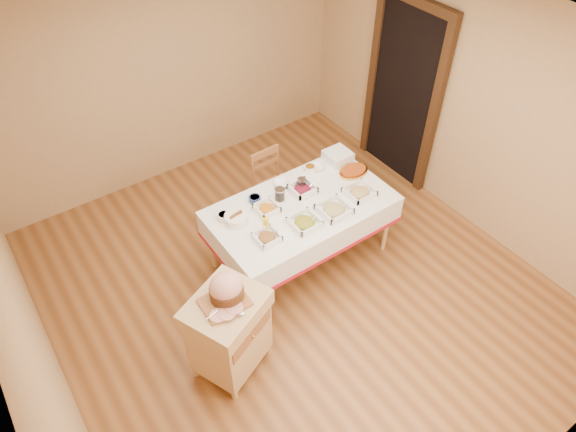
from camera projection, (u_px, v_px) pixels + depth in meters
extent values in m
plane|color=brown|center=(294.00, 287.00, 5.27)|extent=(5.00, 5.00, 0.00)
plane|color=white|center=(297.00, 46.00, 3.48)|extent=(5.00, 5.00, 0.00)
plane|color=tan|center=(168.00, 75.00, 5.86)|extent=(4.50, 0.00, 4.50)
plane|color=tan|center=(553.00, 427.00, 2.89)|extent=(4.50, 0.00, 4.50)
plane|color=tan|center=(23.00, 317.00, 3.44)|extent=(0.00, 5.00, 5.00)
plane|color=tan|center=(471.00, 110.00, 5.32)|extent=(0.00, 5.00, 5.00)
cube|color=black|center=(403.00, 96.00, 6.01)|extent=(0.06, 0.90, 2.10)
cube|color=#3B2312|center=(434.00, 115.00, 5.70)|extent=(0.08, 0.10, 2.10)
cube|color=#3B2312|center=(373.00, 79.00, 6.29)|extent=(0.08, 0.10, 2.10)
cube|color=#3B2312|center=(418.00, 1.00, 5.24)|extent=(0.08, 1.10, 0.10)
cube|color=tan|center=(301.00, 207.00, 5.07)|extent=(1.80, 1.00, 0.04)
cylinder|color=tan|center=(256.00, 297.00, 4.74)|extent=(0.05, 0.05, 0.71)
cylinder|color=tan|center=(212.00, 243.00, 5.24)|extent=(0.05, 0.05, 0.71)
cylinder|color=tan|center=(387.00, 225.00, 5.42)|extent=(0.05, 0.05, 0.71)
cylinder|color=tan|center=(337.00, 184.00, 5.92)|extent=(0.05, 0.05, 0.71)
cube|color=white|center=(302.00, 205.00, 5.06)|extent=(1.82, 1.02, 0.01)
cube|color=tan|center=(229.00, 337.00, 4.35)|extent=(0.73, 0.67, 0.63)
cube|color=tan|center=(226.00, 309.00, 4.08)|extent=(0.78, 0.73, 0.16)
cube|color=#9B6033|center=(243.00, 344.00, 4.06)|extent=(0.48, 0.22, 0.13)
sphere|color=gold|center=(244.00, 344.00, 4.06)|extent=(0.03, 0.03, 0.03)
cylinder|color=tan|center=(219.00, 393.00, 4.37)|extent=(0.05, 0.05, 0.10)
cylinder|color=tan|center=(196.00, 358.00, 4.62)|extent=(0.05, 0.05, 0.10)
cylinder|color=tan|center=(270.00, 362.00, 4.59)|extent=(0.05, 0.05, 0.10)
cylinder|color=tan|center=(245.00, 329.00, 4.84)|extent=(0.05, 0.05, 0.10)
cube|color=#9B6033|center=(275.00, 189.00, 5.73)|extent=(0.40, 0.39, 0.03)
cylinder|color=#9B6033|center=(272.00, 218.00, 5.71)|extent=(0.03, 0.03, 0.42)
cylinder|color=#9B6033|center=(255.00, 202.00, 5.91)|extent=(0.03, 0.03, 0.42)
cylinder|color=#9B6033|center=(296.00, 206.00, 5.86)|extent=(0.03, 0.03, 0.42)
cylinder|color=#9B6033|center=(278.00, 191.00, 6.05)|extent=(0.03, 0.03, 0.42)
cylinder|color=#9B6033|center=(253.00, 173.00, 5.61)|extent=(0.03, 0.03, 0.45)
cylinder|color=#9B6033|center=(278.00, 161.00, 5.76)|extent=(0.03, 0.03, 0.45)
cube|color=#9B6033|center=(265.00, 153.00, 5.55)|extent=(0.36, 0.04, 0.08)
cube|color=#9B6033|center=(225.00, 302.00, 4.02)|extent=(0.36, 0.29, 0.02)
ellipsoid|color=#DD988F|center=(226.00, 286.00, 3.97)|extent=(0.27, 0.24, 0.23)
cylinder|color=#4F2C12|center=(227.00, 291.00, 4.02)|extent=(0.27, 0.27, 0.09)
cube|color=silver|center=(229.00, 316.00, 3.91)|extent=(0.23, 0.10, 0.00)
cylinder|color=silver|center=(219.00, 309.00, 3.95)|extent=(0.26, 0.08, 0.01)
cube|color=white|center=(267.00, 239.00, 4.71)|extent=(0.22, 0.22, 0.01)
ellipsoid|color=#B1142A|center=(267.00, 237.00, 4.69)|extent=(0.16, 0.16, 0.06)
cylinder|color=silver|center=(273.00, 236.00, 4.70)|extent=(0.13, 0.01, 0.10)
cube|color=white|center=(305.00, 224.00, 4.84)|extent=(0.26, 0.26, 0.02)
ellipsoid|color=#C18118|center=(305.00, 223.00, 4.83)|extent=(0.20, 0.20, 0.07)
cylinder|color=silver|center=(311.00, 221.00, 4.83)|extent=(0.15, 0.01, 0.11)
cube|color=white|center=(334.00, 212.00, 4.97)|extent=(0.28, 0.28, 0.02)
ellipsoid|color=tan|center=(334.00, 210.00, 4.95)|extent=(0.22, 0.22, 0.08)
cylinder|color=silver|center=(341.00, 209.00, 4.96)|extent=(0.16, 0.01, 0.12)
cube|color=white|center=(359.00, 194.00, 5.16)|extent=(0.27, 0.27, 0.01)
ellipsoid|color=tan|center=(359.00, 192.00, 5.14)|extent=(0.20, 0.20, 0.07)
cylinder|color=silver|center=(366.00, 191.00, 5.15)|extent=(0.14, 0.01, 0.10)
cube|color=white|center=(267.00, 210.00, 4.98)|extent=(0.21, 0.21, 0.01)
ellipsoid|color=#C9710F|center=(267.00, 209.00, 4.97)|extent=(0.16, 0.16, 0.06)
cylinder|color=silver|center=(272.00, 208.00, 4.97)|extent=(0.14, 0.01, 0.10)
cube|color=white|center=(302.00, 191.00, 5.19)|extent=(0.23, 0.23, 0.02)
ellipsoid|color=maroon|center=(303.00, 189.00, 5.18)|extent=(0.18, 0.18, 0.06)
cylinder|color=silver|center=(308.00, 188.00, 5.18)|extent=(0.15, 0.01, 0.11)
cylinder|color=white|center=(224.00, 216.00, 4.89)|extent=(0.13, 0.13, 0.06)
cylinder|color=black|center=(224.00, 215.00, 4.88)|extent=(0.10, 0.10, 0.02)
cylinder|color=navy|center=(255.00, 199.00, 5.08)|extent=(0.12, 0.12, 0.05)
cylinder|color=maroon|center=(255.00, 198.00, 5.07)|extent=(0.10, 0.10, 0.02)
cylinder|color=white|center=(310.00, 168.00, 5.43)|extent=(0.12, 0.12, 0.06)
cylinder|color=#C9710F|center=(310.00, 167.00, 5.41)|extent=(0.10, 0.10, 0.02)
imported|color=white|center=(282.00, 184.00, 5.26)|extent=(0.20, 0.20, 0.04)
imported|color=white|center=(317.00, 167.00, 5.45)|extent=(0.17, 0.17, 0.05)
cylinder|color=silver|center=(280.00, 195.00, 5.07)|extent=(0.10, 0.10, 0.12)
cylinder|color=silver|center=(280.00, 190.00, 5.03)|extent=(0.10, 0.10, 0.01)
cylinder|color=black|center=(280.00, 196.00, 5.09)|extent=(0.08, 0.08, 0.09)
cylinder|color=silver|center=(302.00, 184.00, 5.21)|extent=(0.08, 0.08, 0.10)
cylinder|color=silver|center=(302.00, 179.00, 5.17)|extent=(0.09, 0.09, 0.01)
cylinder|color=black|center=(302.00, 185.00, 5.22)|extent=(0.07, 0.07, 0.07)
cylinder|color=yellow|center=(266.00, 224.00, 4.76)|extent=(0.05, 0.05, 0.14)
cone|color=yellow|center=(266.00, 217.00, 4.70)|extent=(0.04, 0.04, 0.03)
cylinder|color=white|center=(236.00, 219.00, 4.85)|extent=(0.23, 0.23, 0.08)
cube|color=white|center=(338.00, 160.00, 5.57)|extent=(0.26, 0.26, 0.01)
cube|color=white|center=(338.00, 159.00, 5.56)|extent=(0.26, 0.26, 0.01)
cube|color=white|center=(338.00, 157.00, 5.55)|extent=(0.26, 0.26, 0.01)
cube|color=white|center=(338.00, 156.00, 5.54)|extent=(0.26, 0.26, 0.01)
cube|color=white|center=(338.00, 155.00, 5.53)|extent=(0.26, 0.26, 0.01)
cube|color=white|center=(338.00, 154.00, 5.52)|extent=(0.26, 0.26, 0.01)
cube|color=white|center=(338.00, 153.00, 5.51)|extent=(0.26, 0.26, 0.01)
ellipsoid|color=gold|center=(353.00, 171.00, 5.41)|extent=(0.34, 0.24, 0.03)
ellipsoid|color=#9E4011|center=(353.00, 171.00, 5.41)|extent=(0.29, 0.20, 0.03)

